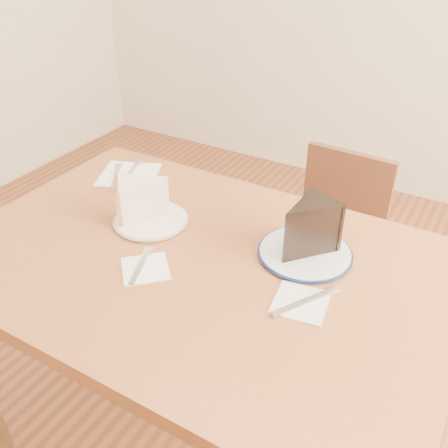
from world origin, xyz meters
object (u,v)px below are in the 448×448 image
chair_far (328,249)px  chocolate_cake (304,231)px  table (198,289)px  carrot_cake (145,199)px  plate_navy (305,253)px  plate_cream (151,220)px

chair_far → chocolate_cake: size_ratio=5.53×
table → chair_far: (0.13, 0.65, -0.23)m
chocolate_cake → chair_far: bearing=-59.5°
table → carrot_cake: bearing=159.8°
table → carrot_cake: 0.28m
carrot_cake → table: bearing=29.4°
table → plate_navy: 0.28m
plate_navy → chocolate_cake: chocolate_cake is taller
table → carrot_cake: carrot_cake is taller
plate_navy → chocolate_cake: 0.07m
carrot_cake → chocolate_cake: (0.43, 0.05, 0.01)m
table → carrot_cake: size_ratio=9.44×
chair_far → carrot_cake: carrot_cake is taller
table → plate_cream: bearing=160.0°
chair_far → plate_navy: bearing=102.7°
plate_cream → chair_far: bearing=60.7°
table → carrot_cake: (-0.21, 0.08, 0.16)m
chair_far → plate_cream: 0.74m
plate_cream → carrot_cake: 0.06m
plate_cream → plate_navy: (0.41, 0.07, 0.00)m
plate_navy → carrot_cake: carrot_cake is taller
table → chair_far: size_ratio=1.59×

